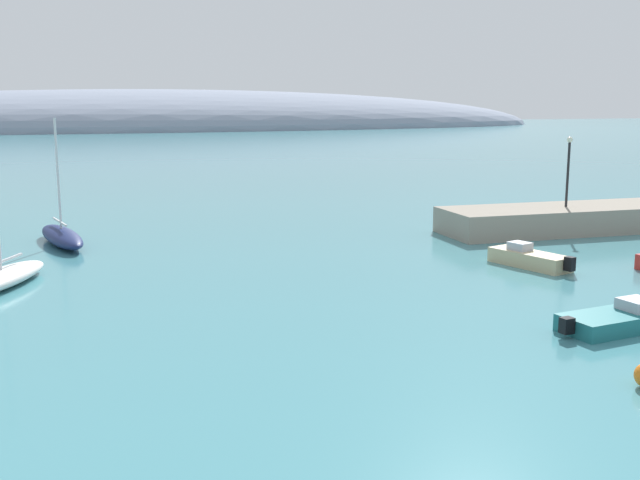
# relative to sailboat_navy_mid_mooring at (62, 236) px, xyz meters

# --- Properties ---
(breakwater_rocks) EXTENTS (20.93, 6.68, 1.60)m
(breakwater_rocks) POSITION_rel_sailboat_navy_mid_mooring_xyz_m (32.31, -7.14, 0.28)
(breakwater_rocks) COLOR gray
(breakwater_rocks) RESTS_ON ground
(distant_ridge) EXTENTS (276.81, 77.55, 24.48)m
(distant_ridge) POSITION_rel_sailboat_navy_mid_mooring_xyz_m (39.99, 199.50, -0.52)
(distant_ridge) COLOR gray
(distant_ridge) RESTS_ON ground
(sailboat_navy_mid_mooring) EXTENTS (2.81, 7.69, 7.25)m
(sailboat_navy_mid_mooring) POSITION_rel_sailboat_navy_mid_mooring_xyz_m (0.00, 0.00, 0.00)
(sailboat_navy_mid_mooring) COLOR navy
(sailboat_navy_mid_mooring) RESTS_ON water
(sailboat_white_outer_mooring) EXTENTS (4.98, 6.95, 7.77)m
(sailboat_white_outer_mooring) POSITION_rel_sailboat_navy_mid_mooring_xyz_m (-3.06, -9.55, -0.06)
(sailboat_white_outer_mooring) COLOR white
(sailboat_white_outer_mooring) RESTS_ON water
(motorboat_sand_foreground) EXTENTS (2.38, 4.80, 1.15)m
(motorboat_sand_foreground) POSITION_rel_sailboat_navy_mid_mooring_xyz_m (21.42, -14.83, -0.10)
(motorboat_sand_foreground) COLOR #C6B284
(motorboat_sand_foreground) RESTS_ON water
(motorboat_teal_outer) EXTENTS (5.33, 2.18, 1.03)m
(motorboat_teal_outer) POSITION_rel_sailboat_navy_mid_mooring_xyz_m (18.01, -24.74, -0.16)
(motorboat_teal_outer) COLOR #1E6B70
(motorboat_teal_outer) RESTS_ON water
(harbor_lamp_post) EXTENTS (0.36, 0.36, 4.40)m
(harbor_lamp_post) POSITION_rel_sailboat_navy_mid_mooring_xyz_m (30.01, -7.04, 3.78)
(harbor_lamp_post) COLOR black
(harbor_lamp_post) RESTS_ON breakwater_rocks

